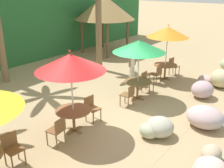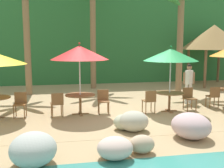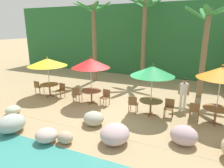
{
  "view_description": "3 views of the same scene",
  "coord_description": "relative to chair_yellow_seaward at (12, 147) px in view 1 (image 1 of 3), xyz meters",
  "views": [
    {
      "loc": [
        -6.69,
        -5.2,
        4.37
      ],
      "look_at": [
        0.41,
        0.29,
        0.97
      ],
      "focal_mm": 42.39,
      "sensor_mm": 36.0,
      "label": 1
    },
    {
      "loc": [
        -2.4,
        -9.84,
        2.62
      ],
      "look_at": [
        -0.53,
        -0.18,
        1.16
      ],
      "focal_mm": 44.98,
      "sensor_mm": 36.0,
      "label": 2
    },
    {
      "loc": [
        3.75,
        -8.97,
        4.08
      ],
      "look_at": [
        -0.39,
        0.24,
        1.24
      ],
      "focal_mm": 32.37,
      "sensor_mm": 36.0,
      "label": 3
    }
  ],
  "objects": [
    {
      "name": "rock_seawall",
      "position": [
        3.77,
        -2.95,
        -0.17
      ],
      "size": [
        15.96,
        3.24,
        0.9
      ],
      "color": "tan",
      "rests_on": "ground"
    },
    {
      "name": "chair_green_seaward",
      "position": [
        6.33,
        -0.16,
        0.0
      ],
      "size": [
        0.43,
        0.44,
        0.87
      ],
      "color": "brown",
      "rests_on": "ground"
    },
    {
      "name": "umbrella_orange",
      "position": [
        8.29,
        -0.05,
        1.78
      ],
      "size": [
        1.95,
        1.95,
        2.65
      ],
      "color": "silver",
      "rests_on": "ground"
    },
    {
      "name": "dining_table_orange",
      "position": [
        8.29,
        -0.05,
        0.1
      ],
      "size": [
        1.1,
        1.1,
        0.74
      ],
      "color": "brown",
      "rests_on": "ground"
    },
    {
      "name": "chair_orange_inland",
      "position": [
        7.43,
        -0.08,
        0.0
      ],
      "size": [
        0.45,
        0.46,
        0.87
      ],
      "color": "brown",
      "rests_on": "ground"
    },
    {
      "name": "chair_yellow_seaward",
      "position": [
        0.0,
        0.0,
        0.0
      ],
      "size": [
        0.45,
        0.46,
        0.87
      ],
      "color": "brown",
      "rests_on": "ground"
    },
    {
      "name": "terrace_deck",
      "position": [
        3.74,
        -0.29,
        -0.51
      ],
      "size": [
        18.0,
        5.2,
        0.01
      ],
      "color": "tan",
      "rests_on": "ground"
    },
    {
      "name": "waiter_in_white",
      "position": [
        6.83,
        0.9,
        0.47
      ],
      "size": [
        0.52,
        0.36,
        1.7
      ],
      "color": "white",
      "rests_on": "ground"
    },
    {
      "name": "chair_red_seaward",
      "position": [
        2.97,
        -0.03,
        0.0
      ],
      "size": [
        0.45,
        0.46,
        0.87
      ],
      "color": "brown",
      "rests_on": "ground"
    },
    {
      "name": "chair_red_inland",
      "position": [
        1.28,
        -0.27,
        0.0
      ],
      "size": [
        0.48,
        0.48,
        0.87
      ],
      "color": "brown",
      "rests_on": "ground"
    },
    {
      "name": "chair_green_inland",
      "position": [
        4.64,
        -0.41,
        0.0
      ],
      "size": [
        0.45,
        0.46,
        0.87
      ],
      "color": "brown",
      "rests_on": "ground"
    },
    {
      "name": "ground_plane",
      "position": [
        3.74,
        -0.29,
        -0.51
      ],
      "size": [
        120.0,
        120.0,
        0.0
      ],
      "primitive_type": "plane",
      "color": "tan"
    },
    {
      "name": "umbrella_red",
      "position": [
        2.11,
        -0.06,
        1.75
      ],
      "size": [
        2.08,
        2.08,
        2.62
      ],
      "color": "silver",
      "rests_on": "ground"
    },
    {
      "name": "dining_table_green",
      "position": [
        5.49,
        -0.26,
        0.1
      ],
      "size": [
        1.1,
        1.1,
        0.74
      ],
      "color": "brown",
      "rests_on": "ground"
    },
    {
      "name": "palm_tree_third",
      "position": [
        7.54,
        3.49,
        3.11
      ],
      "size": [
        2.84,
        2.83,
        5.25
      ],
      "color": "brown",
      "rests_on": "ground"
    },
    {
      "name": "chair_orange_seaward",
      "position": [
        9.14,
        -0.06,
        0.0
      ],
      "size": [
        0.47,
        0.47,
        0.87
      ],
      "color": "brown",
      "rests_on": "ground"
    },
    {
      "name": "palapa_hut",
      "position": [
        10.76,
        5.71,
        2.41
      ],
      "size": [
        3.94,
        3.94,
        3.69
      ],
      "color": "brown",
      "rests_on": "ground"
    },
    {
      "name": "umbrella_green",
      "position": [
        5.49,
        -0.26,
        1.65
      ],
      "size": [
        2.03,
        2.03,
        2.51
      ],
      "color": "silver",
      "rests_on": "ground"
    },
    {
      "name": "dining_table_red",
      "position": [
        2.11,
        -0.06,
        0.1
      ],
      "size": [
        1.1,
        1.1,
        0.74
      ],
      "color": "brown",
      "rests_on": "ground"
    }
  ]
}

